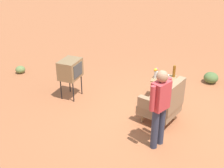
{
  "coord_description": "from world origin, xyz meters",
  "views": [
    {
      "loc": [
        5.65,
        1.07,
        3.72
      ],
      "look_at": [
        -0.11,
        -1.12,
        0.65
      ],
      "focal_mm": 46.44,
      "sensor_mm": 36.0,
      "label": 1
    }
  ],
  "objects_px": {
    "person_standing": "(160,105)",
    "armchair": "(164,103)",
    "bottle_short_clear": "(168,79)",
    "bottle_tall_amber": "(174,71)",
    "flower_vase": "(156,73)",
    "side_table": "(164,81)",
    "soda_can_blue": "(162,78)",
    "tv_on_stand": "(70,69)"
  },
  "relations": [
    {
      "from": "person_standing",
      "to": "armchair",
      "type": "bearing_deg",
      "value": -175.37
    },
    {
      "from": "bottle_short_clear",
      "to": "bottle_tall_amber",
      "type": "bearing_deg",
      "value": 167.29
    },
    {
      "from": "flower_vase",
      "to": "bottle_short_clear",
      "type": "bearing_deg",
      "value": 66.55
    },
    {
      "from": "side_table",
      "to": "soda_can_blue",
      "type": "xyz_separation_m",
      "value": [
        0.13,
        -0.04,
        0.16
      ]
    },
    {
      "from": "soda_can_blue",
      "to": "person_standing",
      "type": "bearing_deg",
      "value": 10.4
    },
    {
      "from": "bottle_tall_amber",
      "to": "flower_vase",
      "type": "relative_size",
      "value": 1.13
    },
    {
      "from": "bottle_short_clear",
      "to": "flower_vase",
      "type": "height_order",
      "value": "flower_vase"
    },
    {
      "from": "bottle_tall_amber",
      "to": "bottle_short_clear",
      "type": "xyz_separation_m",
      "value": [
        0.38,
        -0.09,
        -0.05
      ]
    },
    {
      "from": "bottle_short_clear",
      "to": "armchair",
      "type": "bearing_deg",
      "value": 6.22
    },
    {
      "from": "armchair",
      "to": "bottle_short_clear",
      "type": "xyz_separation_m",
      "value": [
        -0.75,
        -0.08,
        0.25
      ]
    },
    {
      "from": "bottle_short_clear",
      "to": "soda_can_blue",
      "type": "bearing_deg",
      "value": -119.14
    },
    {
      "from": "person_standing",
      "to": "bottle_short_clear",
      "type": "bearing_deg",
      "value": -174.63
    },
    {
      "from": "tv_on_stand",
      "to": "soda_can_blue",
      "type": "xyz_separation_m",
      "value": [
        -0.5,
        2.24,
        -0.08
      ]
    },
    {
      "from": "person_standing",
      "to": "tv_on_stand",
      "type": "bearing_deg",
      "value": -115.26
    },
    {
      "from": "bottle_tall_amber",
      "to": "flower_vase",
      "type": "bearing_deg",
      "value": -59.91
    },
    {
      "from": "armchair",
      "to": "side_table",
      "type": "height_order",
      "value": "armchair"
    },
    {
      "from": "side_table",
      "to": "bottle_tall_amber",
      "type": "xyz_separation_m",
      "value": [
        -0.16,
        0.21,
        0.25
      ]
    },
    {
      "from": "armchair",
      "to": "person_standing",
      "type": "distance_m",
      "value": 0.97
    },
    {
      "from": "bottle_tall_amber",
      "to": "soda_can_blue",
      "type": "height_order",
      "value": "bottle_tall_amber"
    },
    {
      "from": "tv_on_stand",
      "to": "person_standing",
      "type": "xyz_separation_m",
      "value": [
        1.21,
        2.56,
        0.16
      ]
    },
    {
      "from": "tv_on_stand",
      "to": "bottle_tall_amber",
      "type": "xyz_separation_m",
      "value": [
        -0.78,
        2.49,
        0.01
      ]
    },
    {
      "from": "person_standing",
      "to": "bottle_short_clear",
      "type": "xyz_separation_m",
      "value": [
        -1.61,
        -0.15,
        -0.19
      ]
    },
    {
      "from": "armchair",
      "to": "bottle_short_clear",
      "type": "distance_m",
      "value": 0.8
    },
    {
      "from": "flower_vase",
      "to": "side_table",
      "type": "bearing_deg",
      "value": 111.08
    },
    {
      "from": "armchair",
      "to": "side_table",
      "type": "relative_size",
      "value": 1.64
    },
    {
      "from": "armchair",
      "to": "person_standing",
      "type": "height_order",
      "value": "person_standing"
    },
    {
      "from": "armchair",
      "to": "bottle_tall_amber",
      "type": "height_order",
      "value": "armchair"
    },
    {
      "from": "bottle_short_clear",
      "to": "flower_vase",
      "type": "relative_size",
      "value": 0.75
    },
    {
      "from": "soda_can_blue",
      "to": "bottle_tall_amber",
      "type": "bearing_deg",
      "value": 139.47
    },
    {
      "from": "tv_on_stand",
      "to": "person_standing",
      "type": "bearing_deg",
      "value": 64.74
    },
    {
      "from": "person_standing",
      "to": "soda_can_blue",
      "type": "height_order",
      "value": "person_standing"
    },
    {
      "from": "armchair",
      "to": "flower_vase",
      "type": "bearing_deg",
      "value": -155.57
    },
    {
      "from": "side_table",
      "to": "soda_can_blue",
      "type": "bearing_deg",
      "value": -16.27
    },
    {
      "from": "side_table",
      "to": "tv_on_stand",
      "type": "xyz_separation_m",
      "value": [
        0.62,
        -2.28,
        0.23
      ]
    },
    {
      "from": "bottle_short_clear",
      "to": "flower_vase",
      "type": "distance_m",
      "value": 0.36
    },
    {
      "from": "side_table",
      "to": "person_standing",
      "type": "height_order",
      "value": "person_standing"
    },
    {
      "from": "tv_on_stand",
      "to": "soda_can_blue",
      "type": "distance_m",
      "value": 2.3
    },
    {
      "from": "tv_on_stand",
      "to": "flower_vase",
      "type": "xyz_separation_m",
      "value": [
        -0.55,
        2.08,
        0.01
      ]
    },
    {
      "from": "armchair",
      "to": "bottle_tall_amber",
      "type": "bearing_deg",
      "value": 179.84
    },
    {
      "from": "soda_can_blue",
      "to": "side_table",
      "type": "bearing_deg",
      "value": 163.73
    },
    {
      "from": "tv_on_stand",
      "to": "bottle_short_clear",
      "type": "relative_size",
      "value": 5.15
    },
    {
      "from": "bottle_tall_amber",
      "to": "person_standing",
      "type": "bearing_deg",
      "value": 1.91
    }
  ]
}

